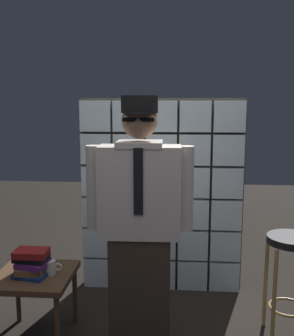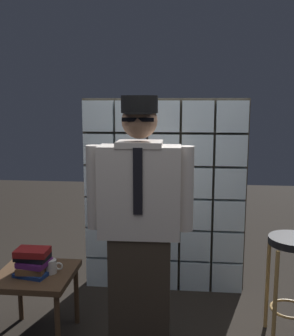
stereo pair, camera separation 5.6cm
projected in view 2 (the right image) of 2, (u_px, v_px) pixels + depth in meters
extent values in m
cube|color=silver|center=(101.00, 271.00, 3.64)|extent=(0.26, 0.08, 0.26)
cube|color=silver|center=(132.00, 273.00, 3.61)|extent=(0.26, 0.08, 0.26)
cube|color=silver|center=(163.00, 274.00, 3.58)|extent=(0.26, 0.08, 0.26)
cube|color=silver|center=(195.00, 275.00, 3.55)|extent=(0.26, 0.08, 0.26)
cube|color=silver|center=(227.00, 277.00, 3.53)|extent=(0.26, 0.08, 0.26)
cube|color=silver|center=(101.00, 242.00, 3.59)|extent=(0.26, 0.08, 0.26)
cube|color=silver|center=(132.00, 243.00, 3.56)|extent=(0.26, 0.08, 0.26)
cube|color=silver|center=(163.00, 244.00, 3.54)|extent=(0.26, 0.08, 0.26)
cube|color=silver|center=(195.00, 245.00, 3.51)|extent=(0.26, 0.08, 0.26)
cube|color=silver|center=(228.00, 246.00, 3.48)|extent=(0.26, 0.08, 0.26)
cube|color=silver|center=(100.00, 212.00, 3.55)|extent=(0.26, 0.08, 0.26)
cube|color=silver|center=(132.00, 212.00, 3.52)|extent=(0.26, 0.08, 0.26)
cube|color=silver|center=(163.00, 213.00, 3.49)|extent=(0.26, 0.08, 0.26)
cube|color=silver|center=(196.00, 214.00, 3.46)|extent=(0.26, 0.08, 0.26)
cube|color=silver|center=(229.00, 215.00, 3.43)|extent=(0.26, 0.08, 0.26)
cube|color=silver|center=(100.00, 181.00, 3.50)|extent=(0.26, 0.08, 0.26)
cube|color=silver|center=(131.00, 181.00, 3.47)|extent=(0.26, 0.08, 0.26)
cube|color=silver|center=(164.00, 182.00, 3.44)|extent=(0.26, 0.08, 0.26)
cube|color=silver|center=(197.00, 183.00, 3.42)|extent=(0.26, 0.08, 0.26)
cube|color=silver|center=(230.00, 183.00, 3.39)|extent=(0.26, 0.08, 0.26)
cube|color=silver|center=(99.00, 149.00, 3.45)|extent=(0.26, 0.08, 0.26)
cube|color=silver|center=(131.00, 149.00, 3.42)|extent=(0.26, 0.08, 0.26)
cube|color=silver|center=(164.00, 149.00, 3.40)|extent=(0.26, 0.08, 0.26)
cube|color=silver|center=(197.00, 150.00, 3.37)|extent=(0.26, 0.08, 0.26)
cube|color=silver|center=(231.00, 150.00, 3.34)|extent=(0.26, 0.08, 0.26)
cube|color=silver|center=(98.00, 116.00, 3.41)|extent=(0.26, 0.08, 0.26)
cube|color=silver|center=(131.00, 116.00, 3.38)|extent=(0.26, 0.08, 0.26)
cube|color=silver|center=(164.00, 116.00, 3.35)|extent=(0.26, 0.08, 0.26)
cube|color=silver|center=(198.00, 116.00, 3.32)|extent=(0.26, 0.08, 0.26)
cube|color=silver|center=(232.00, 116.00, 3.29)|extent=(0.26, 0.08, 0.26)
cube|color=#4C4438|center=(164.00, 196.00, 3.52)|extent=(1.43, 0.02, 1.71)
cube|color=#382D23|center=(140.00, 295.00, 2.61)|extent=(0.39, 0.21, 0.82)
cube|color=silver|center=(140.00, 192.00, 2.50)|extent=(0.51, 0.23, 0.58)
cube|color=black|center=(138.00, 182.00, 2.37)|extent=(0.06, 0.01, 0.40)
cube|color=silver|center=(140.00, 144.00, 2.45)|extent=(0.29, 0.24, 0.04)
sphere|color=#A87A5B|center=(140.00, 121.00, 2.42)|extent=(0.22, 0.22, 0.22)
ellipsoid|color=black|center=(139.00, 128.00, 2.38)|extent=(0.15, 0.08, 0.10)
cube|color=black|center=(138.00, 120.00, 2.32)|extent=(0.19, 0.02, 0.02)
cylinder|color=black|center=(138.00, 113.00, 2.34)|extent=(0.17, 0.17, 0.01)
cylinder|color=black|center=(139.00, 104.00, 2.41)|extent=(0.23, 0.23, 0.10)
cylinder|color=silver|center=(185.00, 189.00, 2.47)|extent=(0.10, 0.10, 0.53)
cylinder|color=silver|center=(95.00, 187.00, 2.52)|extent=(0.10, 0.10, 0.53)
cylinder|color=black|center=(294.00, 241.00, 2.72)|extent=(0.34, 0.34, 0.05)
torus|color=tan|center=(290.00, 309.00, 2.80)|extent=(0.27, 0.27, 0.02)
cylinder|color=tan|center=(275.00, 301.00, 2.66)|extent=(0.03, 0.03, 0.70)
cylinder|color=tan|center=(267.00, 283.00, 2.92)|extent=(0.03, 0.03, 0.70)
cube|color=#513823|center=(36.00, 275.00, 2.76)|extent=(0.52, 0.52, 0.04)
cylinder|color=#513823|center=(58.00, 327.00, 2.57)|extent=(0.04, 0.04, 0.45)
cylinder|color=#513823|center=(20.00, 292.00, 3.04)|extent=(0.04, 0.04, 0.45)
cylinder|color=#513823|center=(76.00, 295.00, 3.00)|extent=(0.04, 0.04, 0.45)
cube|color=navy|center=(32.00, 274.00, 2.71)|extent=(0.25, 0.20, 0.03)
cube|color=brown|center=(33.00, 268.00, 2.73)|extent=(0.19, 0.20, 0.04)
cube|color=#591E66|center=(34.00, 263.00, 2.71)|extent=(0.22, 0.21, 0.03)
cube|color=black|center=(33.00, 257.00, 2.72)|extent=(0.23, 0.17, 0.04)
cube|color=maroon|center=(32.00, 252.00, 2.69)|extent=(0.22, 0.15, 0.04)
cylinder|color=silver|center=(51.00, 266.00, 2.74)|extent=(0.08, 0.08, 0.09)
torus|color=silver|center=(59.00, 266.00, 2.74)|extent=(0.06, 0.01, 0.06)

